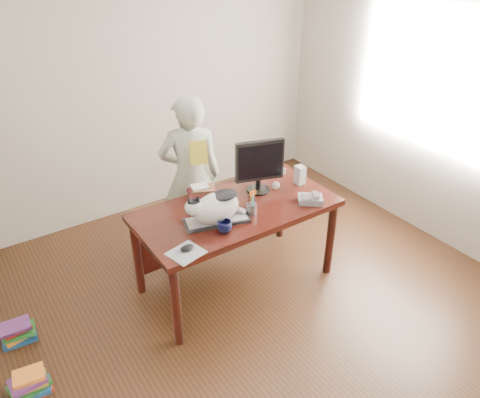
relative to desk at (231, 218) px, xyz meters
name	(u,v)px	position (x,y,z in m)	size (l,w,h in m)	color
room	(288,167)	(0.00, -0.68, 0.75)	(4.50, 4.50, 4.50)	black
desk	(231,218)	(0.00, 0.00, 0.00)	(1.60, 0.80, 0.75)	black
keyboard	(217,220)	(-0.24, -0.17, 0.16)	(0.52, 0.31, 0.03)	black
cat	(214,207)	(-0.26, -0.17, 0.29)	(0.48, 0.32, 0.27)	silver
monitor	(259,164)	(0.30, 0.03, 0.41)	(0.40, 0.25, 0.46)	black
pen_cup	(251,208)	(0.04, -0.22, 0.20)	(0.09, 0.09, 0.20)	gray
mousepad	(186,253)	(-0.62, -0.39, 0.15)	(0.26, 0.25, 0.01)	#9DA2A8
mouse	(187,248)	(-0.60, -0.37, 0.17)	(0.11, 0.09, 0.04)	black
coffee_mug	(224,226)	(-0.26, -0.31, 0.19)	(0.11, 0.11, 0.09)	black
phone	(311,199)	(0.54, -0.34, 0.18)	(0.24, 0.23, 0.09)	slate
speaker	(300,175)	(0.67, -0.05, 0.23)	(0.07, 0.08, 0.16)	#979699
baseball	(276,185)	(0.44, -0.01, 0.18)	(0.07, 0.07, 0.07)	beige
book_stack	(202,191)	(-0.12, 0.26, 0.18)	(0.25, 0.22, 0.08)	#4D1418
calculator	(273,169)	(0.61, 0.25, 0.17)	(0.15, 0.19, 0.06)	slate
person	(191,177)	(-0.05, 0.58, 0.15)	(0.55, 0.36, 1.51)	silver
held_book	(199,153)	(-0.05, 0.41, 0.45)	(0.16, 0.13, 0.20)	gold
book_pile_a	(30,385)	(-1.75, -0.28, -0.51)	(0.27, 0.22, 0.18)	#B22119
book_pile_b	(18,332)	(-1.72, 0.27, -0.53)	(0.26, 0.20, 0.15)	#17498D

